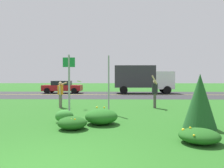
# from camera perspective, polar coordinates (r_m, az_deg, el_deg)

# --- Properties ---
(ground_plane) EXTENTS (120.00, 120.00, 0.00)m
(ground_plane) POSITION_cam_1_polar(r_m,az_deg,el_deg) (13.52, -5.08, -5.95)
(ground_plane) COLOR #26601E
(highway_strip) EXTENTS (120.00, 9.93, 0.01)m
(highway_strip) POSITION_cam_1_polar(r_m,az_deg,el_deg) (22.84, -2.45, -2.85)
(highway_strip) COLOR #2D2D30
(highway_strip) RESTS_ON ground
(highway_center_stripe) EXTENTS (120.00, 0.16, 0.00)m
(highway_center_stripe) POSITION_cam_1_polar(r_m,az_deg,el_deg) (22.84, -2.45, -2.84)
(highway_center_stripe) COLOR yellow
(highway_center_stripe) RESTS_ON ground
(daylily_clump_mid_right) EXTENTS (1.11, 1.03, 0.43)m
(daylily_clump_mid_right) POSITION_cam_1_polar(r_m,az_deg,el_deg) (6.46, 22.25, -12.68)
(daylily_clump_mid_right) COLOR #1E5619
(daylily_clump_mid_right) RESTS_ON ground
(daylily_clump_near_camera) EXTENTS (0.73, 0.62, 0.50)m
(daylily_clump_near_camera) POSITION_cam_1_polar(r_m,az_deg,el_deg) (8.87, -12.59, -8.36)
(daylily_clump_near_camera) COLOR #337F2D
(daylily_clump_near_camera) RESTS_ON ground
(daylily_clump_front_left) EXTENTS (1.02, 0.93, 0.45)m
(daylily_clump_front_left) POSITION_cam_1_polar(r_m,az_deg,el_deg) (7.65, -10.55, -10.17)
(daylily_clump_front_left) COLOR #1E5619
(daylily_clump_front_left) RESTS_ON ground
(daylily_clump_mid_left) EXTENTS (1.26, 1.20, 0.65)m
(daylily_clump_mid_left) POSITION_cam_1_polar(r_m,az_deg,el_deg) (8.34, -2.86, -8.64)
(daylily_clump_mid_left) COLOR #23661E
(daylily_clump_mid_left) RESTS_ON ground
(sign_post_near_path) EXTENTS (0.56, 0.10, 2.85)m
(sign_post_near_path) POSITION_cam_1_polar(r_m,az_deg,el_deg) (10.07, -11.38, 1.23)
(sign_post_near_path) COLOR #93969B
(sign_post_near_path) RESTS_ON ground
(sign_post_by_roadside) EXTENTS (0.07, 0.10, 2.89)m
(sign_post_by_roadside) POSITION_cam_1_polar(r_m,az_deg,el_deg) (10.59, -0.87, -0.20)
(sign_post_by_roadside) COLOR #93969B
(sign_post_by_roadside) RESTS_ON ground
(evergreen_shrub_side) EXTENTS (1.15, 1.15, 1.93)m
(evergreen_shrub_side) POSITION_cam_1_polar(r_m,az_deg,el_deg) (8.18, 22.39, -4.21)
(evergreen_shrub_side) COLOR #1E5123
(evergreen_shrub_side) RESTS_ON ground
(person_thrower_orange_shirt) EXTENTS (0.53, 0.49, 1.55)m
(person_thrower_orange_shirt) POSITION_cam_1_polar(r_m,az_deg,el_deg) (13.25, -13.58, -2.11)
(person_thrower_orange_shirt) COLOR orange
(person_thrower_orange_shirt) RESTS_ON ground
(person_catcher_dark_shirt) EXTENTS (0.40, 0.49, 1.95)m
(person_catcher_dark_shirt) POSITION_cam_1_polar(r_m,az_deg,el_deg) (12.88, 11.33, -1.85)
(person_catcher_dark_shirt) COLOR #232328
(person_catcher_dark_shirt) RESTS_ON ground
(frisbee_lime) EXTENTS (0.26, 0.26, 0.11)m
(frisbee_lime) POSITION_cam_1_polar(r_m,az_deg,el_deg) (12.69, -8.75, 0.71)
(frisbee_lime) COLOR #8CD133
(car_red_center_left) EXTENTS (4.50, 2.00, 1.45)m
(car_red_center_left) POSITION_cam_1_polar(r_m,az_deg,el_deg) (25.79, -13.11, -0.75)
(car_red_center_left) COLOR maroon
(car_red_center_left) RESTS_ON ground
(box_truck_white) EXTENTS (6.70, 2.46, 3.20)m
(box_truck_white) POSITION_cam_1_polar(r_m,az_deg,el_deg) (25.13, 8.07, 1.65)
(box_truck_white) COLOR silver
(box_truck_white) RESTS_ON ground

